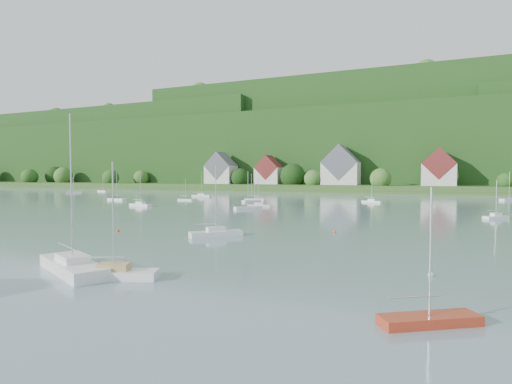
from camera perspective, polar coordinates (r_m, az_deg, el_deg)
far_shore_strip at (r=200.75m, az=10.94°, el=0.65°), size 600.00×60.00×3.00m
forested_ridge at (r=268.54m, az=14.09°, el=5.59°), size 620.00×181.22×69.89m
village_building_0 at (r=207.15m, az=-4.89°, el=2.95°), size 14.00×10.40×16.00m
village_building_1 at (r=198.63m, az=1.78°, el=2.77°), size 12.00×9.36×14.00m
village_building_2 at (r=187.94m, az=11.70°, el=3.21°), size 16.00×11.44×18.00m
village_building_3 at (r=182.41m, az=24.01°, el=2.83°), size 13.00×10.40×15.50m
near_sailboat_2 at (r=30.35m, az=-19.12°, el=-10.52°), size 6.17×3.72×8.06m
near_sailboat_3 at (r=48.39m, az=-5.58°, el=-5.63°), size 5.56×5.55×8.28m
near_sailboat_4 at (r=33.29m, az=-24.11°, el=-9.26°), size 8.73×5.96×11.56m
near_sailboat_7 at (r=21.99m, az=22.91°, el=-15.88°), size 4.83×3.77×6.57m
mooring_buoy_2 at (r=52.11m, az=10.88°, el=-5.58°), size 0.39×0.39×0.39m
mooring_buoy_3 at (r=54.98m, az=-18.61°, el=-5.25°), size 0.39×0.39×0.39m
mooring_buoy_4 at (r=31.96m, az=23.09°, el=-10.73°), size 0.40×0.40×0.40m
far_sailboat_cluster at (r=116.98m, az=2.65°, el=-1.01°), size 206.02×67.11×8.71m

